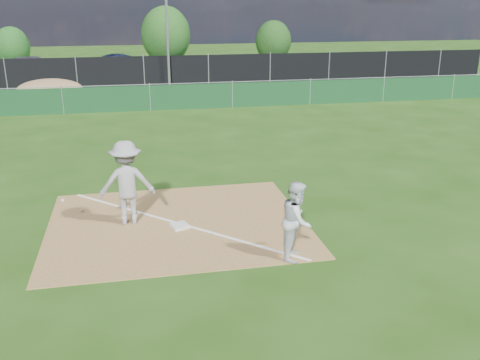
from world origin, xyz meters
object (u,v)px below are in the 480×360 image
Objects in this scene: light_pole at (167,18)px; runner at (297,220)px; tree_mid at (166,35)px; tree_right at (273,41)px; play_at_first at (127,183)px; first_base at (180,226)px; car_mid at (125,65)px; car_right at (230,65)px; tree_left at (12,47)px; car_left at (34,67)px.

light_pole reaches higher than runner.
tree_right is at bearing -1.62° from tree_mid.
tree_right is (8.84, -0.25, -0.60)m from tree_mid.
tree_right is at bearing 69.37° from play_at_first.
first_base is at bearing -108.55° from tree_right.
car_mid is (-1.20, 27.53, 0.67)m from first_base.
light_pole is at bearing -131.43° from tree_right.
car_right is at bearing -61.87° from tree_mid.
tree_left is 11.71m from tree_mid.
car_mid is at bearing 92.49° from first_base.
runner is 36.65m from tree_left.
car_right is (7.13, 25.22, -0.29)m from play_at_first.
car_right is 8.33m from tree_mid.
runner reaches higher than car_left.
car_right is at bearing 16.97° from runner.
light_pole is 1.71× the size of car_left.
tree_mid is at bearing 86.29° from first_base.
runner is at bearing 159.22° from car_right.
tree_mid is at bearing 24.85° from runner.
play_at_first is 0.47× the size of tree_mid.
car_mid is at bearing -156.94° from tree_right.
tree_left is at bearing 104.62° from play_at_first.
car_right is 8.62m from tree_right.
tree_left is at bearing 43.44° from runner.
first_base is 26.46m from car_right.
runner is (2.22, -1.94, 0.76)m from first_base.
play_at_first is 0.68× the size of tree_left.
tree_mid is (-3.85, 7.20, 1.66)m from car_right.
first_base is at bearing -93.85° from light_pole.
play_at_first reaches higher than first_base.
first_base is 34.16m from tree_left.
car_mid is 9.89m from tree_left.
runner is (0.74, -23.90, -3.18)m from light_pole.
play_at_first is at bearing 154.32° from first_base.
runner is 27.96m from car_right.
tree_mid reaches higher than tree_left.
light_pole reaches higher than tree_right.
light_pole is 21.66× the size of first_base.
first_base is 1.58m from play_at_first.
car_left is 1.01× the size of tree_mid.
runner is at bearing 167.57° from car_mid.
play_at_first is 0.49× the size of car_mid.
first_base is at bearing 163.45° from car_mid.
runner is 0.35× the size of car_left.
play_at_first is 32.61m from tree_mid.
light_pole reaches higher than tree_left.
tree_mid is 8.86m from tree_right.
play_at_first is at bearing 175.85° from car_left.
runner reaches higher than car_mid.
tree_mid is at bearing 178.38° from tree_right.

